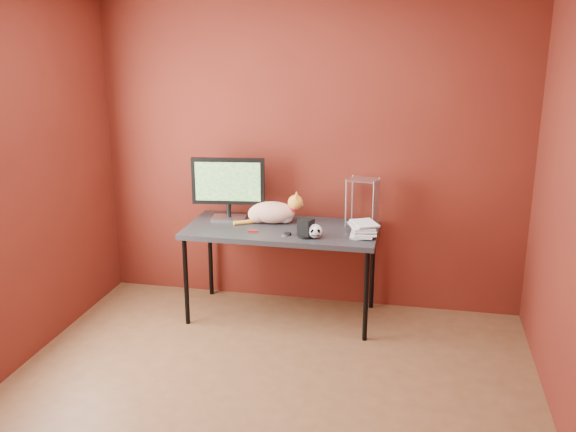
% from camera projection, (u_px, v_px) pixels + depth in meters
% --- Properties ---
extents(room, '(3.52, 3.52, 2.61)m').
position_uv_depth(room, '(255.00, 182.00, 3.52)').
color(room, '#56351D').
rests_on(room, ground).
extents(desk, '(1.50, 0.70, 0.75)m').
position_uv_depth(desk, '(282.00, 234.00, 5.04)').
color(desk, black).
rests_on(desk, ground).
extents(monitor, '(0.59, 0.23, 0.51)m').
position_uv_depth(monitor, '(228.00, 186.00, 5.16)').
color(monitor, '#BCBCC1').
rests_on(monitor, desk).
extents(cat, '(0.54, 0.26, 0.26)m').
position_uv_depth(cat, '(273.00, 212.00, 5.13)').
color(cat, '#CE5B2B').
rests_on(cat, desk).
extents(skull_mug, '(0.11, 0.11, 0.11)m').
position_uv_depth(skull_mug, '(315.00, 231.00, 4.76)').
color(skull_mug, silver).
rests_on(skull_mug, desk).
extents(speaker, '(0.13, 0.12, 0.14)m').
position_uv_depth(speaker, '(306.00, 229.00, 4.78)').
color(speaker, black).
rests_on(speaker, desk).
extents(book_stack, '(0.25, 0.28, 1.13)m').
position_uv_depth(book_stack, '(354.00, 162.00, 4.69)').
color(book_stack, beige).
rests_on(book_stack, desk).
extents(wire_rack, '(0.24, 0.21, 0.38)m').
position_uv_depth(wire_rack, '(362.00, 202.00, 5.06)').
color(wire_rack, '#BCBCC1').
rests_on(wire_rack, desk).
extents(pocket_knife, '(0.08, 0.03, 0.01)m').
position_uv_depth(pocket_knife, '(253.00, 231.00, 4.91)').
color(pocket_knife, maroon).
rests_on(pocket_knife, desk).
extents(black_gadget, '(0.05, 0.04, 0.02)m').
position_uv_depth(black_gadget, '(288.00, 234.00, 4.84)').
color(black_gadget, black).
rests_on(black_gadget, desk).
extents(washer, '(0.04, 0.04, 0.00)m').
position_uv_depth(washer, '(284.00, 236.00, 4.82)').
color(washer, '#BCBCC1').
rests_on(washer, desk).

